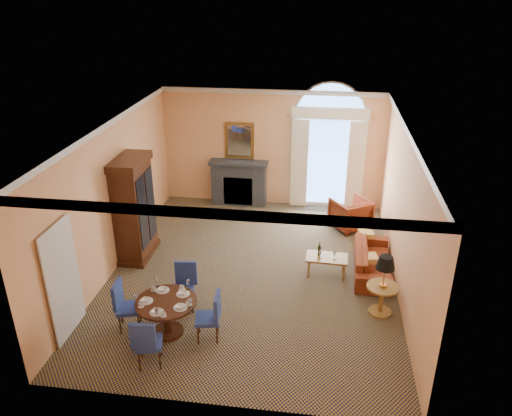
# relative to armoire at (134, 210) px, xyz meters

# --- Properties ---
(ground) EXTENTS (7.50, 7.50, 0.00)m
(ground) POSITION_rel_armoire_xyz_m (2.72, -0.38, -1.13)
(ground) COLOR #13153D
(ground) RESTS_ON ground
(room_envelope) EXTENTS (6.04, 7.52, 3.45)m
(room_envelope) POSITION_rel_armoire_xyz_m (2.69, 0.28, 1.38)
(room_envelope) COLOR #F5AF75
(room_envelope) RESTS_ON ground
(armoire) EXTENTS (0.67, 1.19, 2.35)m
(armoire) POSITION_rel_armoire_xyz_m (0.00, 0.00, 0.00)
(armoire) COLOR black
(armoire) RESTS_ON ground
(dining_table) EXTENTS (1.08, 1.08, 0.88)m
(dining_table) POSITION_rel_armoire_xyz_m (1.51, -2.61, -0.61)
(dining_table) COLOR black
(dining_table) RESTS_ON ground
(dining_chair_north) EXTENTS (0.51, 0.51, 0.94)m
(dining_chair_north) POSITION_rel_armoire_xyz_m (1.61, -1.78, -0.60)
(dining_chair_north) COLOR navy
(dining_chair_north) RESTS_ON ground
(dining_chair_south) EXTENTS (0.51, 0.51, 0.94)m
(dining_chair_south) POSITION_rel_armoire_xyz_m (1.45, -3.51, -0.60)
(dining_chair_south) COLOR navy
(dining_chair_south) RESTS_ON ground
(dining_chair_east) EXTENTS (0.49, 0.49, 0.94)m
(dining_chair_east) POSITION_rel_armoire_xyz_m (2.34, -2.66, -0.60)
(dining_chair_east) COLOR navy
(dining_chair_east) RESTS_ON ground
(dining_chair_west) EXTENTS (0.52, 0.52, 0.94)m
(dining_chair_west) POSITION_rel_armoire_xyz_m (0.70, -2.55, -0.60)
(dining_chair_west) COLOR navy
(dining_chair_west) RESTS_ON ground
(sofa) EXTENTS (0.82, 1.95, 0.56)m
(sofa) POSITION_rel_armoire_xyz_m (5.27, -0.01, -0.85)
(sofa) COLOR maroon
(sofa) RESTS_ON ground
(armchair) EXTENTS (1.17, 1.18, 0.78)m
(armchair) POSITION_rel_armoire_xyz_m (4.86, 2.07, -0.74)
(armchair) COLOR maroon
(armchair) RESTS_ON ground
(coffee_table) EXTENTS (0.89, 0.52, 0.75)m
(coffee_table) POSITION_rel_armoire_xyz_m (4.28, -0.28, -0.72)
(coffee_table) COLOR olive
(coffee_table) RESTS_ON ground
(side_table) EXTENTS (0.60, 0.60, 1.20)m
(side_table) POSITION_rel_armoire_xyz_m (5.32, -1.48, -0.36)
(side_table) COLOR olive
(side_table) RESTS_ON ground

